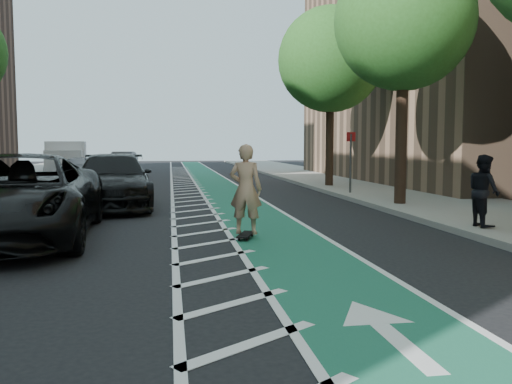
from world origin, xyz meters
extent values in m
plane|color=black|center=(0.00, 0.00, 0.00)|extent=(120.00, 120.00, 0.00)
cube|color=#195941|center=(3.00, 10.00, 0.01)|extent=(2.00, 90.00, 0.01)
cube|color=silver|center=(1.50, 10.00, 0.01)|extent=(1.40, 90.00, 0.01)
cube|color=gray|center=(9.50, 10.00, 0.07)|extent=(5.00, 90.00, 0.15)
cube|color=gray|center=(7.05, 10.00, 0.08)|extent=(0.12, 90.00, 0.16)
cube|color=#84664C|center=(17.50, 20.00, 9.50)|extent=(14.00, 22.00, 19.00)
cylinder|color=#382619|center=(7.90, 8.00, 2.20)|extent=(0.36, 0.36, 4.40)
sphere|color=#25541C|center=(7.90, 8.00, 5.80)|extent=(4.20, 4.20, 4.20)
cylinder|color=#382619|center=(7.90, 16.00, 2.20)|extent=(0.36, 0.36, 4.40)
sphere|color=#25541C|center=(7.90, 16.00, 5.80)|extent=(4.20, 4.20, 4.20)
cylinder|color=#4C4C4C|center=(7.60, 12.00, 1.20)|extent=(0.08, 0.08, 2.40)
cube|color=red|center=(7.60, 12.00, 2.30)|extent=(0.35, 0.02, 0.35)
cube|color=black|center=(2.30, 3.24, 0.10)|extent=(0.51, 0.88, 0.03)
cylinder|color=black|center=(2.31, 3.53, 0.03)|extent=(0.05, 0.07, 0.07)
cylinder|color=black|center=(2.48, 3.48, 0.03)|extent=(0.05, 0.07, 0.07)
cylinder|color=black|center=(2.12, 3.00, 0.03)|extent=(0.05, 0.07, 0.07)
cylinder|color=black|center=(2.29, 2.94, 0.03)|extent=(0.05, 0.07, 0.07)
imported|color=tan|center=(2.30, 3.24, 1.06)|extent=(0.80, 0.66, 1.90)
imported|color=black|center=(-2.40, 3.78, 0.91)|extent=(3.30, 6.65, 1.81)
imported|color=black|center=(-1.07, 9.60, 0.85)|extent=(2.83, 6.03, 1.70)
imported|color=#96969B|center=(-4.58, 24.71, 0.68)|extent=(2.08, 4.14, 1.35)
imported|color=slate|center=(-2.80, 33.77, 0.74)|extent=(2.10, 4.64, 1.48)
imported|color=black|center=(7.70, 3.17, 0.97)|extent=(0.64, 0.81, 1.63)
cube|color=silver|center=(-6.16, 30.14, 1.11)|extent=(2.82, 3.79, 2.21)
cube|color=silver|center=(-5.86, 27.50, 0.83)|extent=(2.40, 2.01, 1.66)
cylinder|color=black|center=(-6.80, 26.95, 0.39)|extent=(0.36, 0.80, 0.77)
cylinder|color=black|center=(-4.82, 27.17, 0.39)|extent=(0.36, 0.80, 0.77)
cylinder|color=black|center=(-7.25, 30.91, 0.39)|extent=(0.36, 0.80, 0.77)
cylinder|color=black|center=(-5.27, 31.13, 0.39)|extent=(0.36, 0.80, 0.77)
cylinder|color=#FF5C0D|center=(-3.60, 12.58, 0.49)|extent=(0.57, 0.57, 0.99)
cylinder|color=silver|center=(-3.60, 12.58, 0.33)|extent=(0.58, 0.58, 0.13)
cylinder|color=silver|center=(-3.60, 12.58, 0.64)|extent=(0.58, 0.58, 0.13)
cylinder|color=black|center=(-3.60, 12.58, 0.02)|extent=(0.73, 0.73, 0.04)
cylinder|color=#FF600D|center=(-2.40, 14.50, 0.46)|extent=(0.53, 0.53, 0.93)
cylinder|color=silver|center=(-2.40, 14.50, 0.31)|extent=(0.55, 0.55, 0.12)
cylinder|color=silver|center=(-2.40, 14.50, 0.60)|extent=(0.55, 0.55, 0.12)
cylinder|color=black|center=(-2.40, 14.50, 0.02)|extent=(0.68, 0.68, 0.04)
camera|label=1|loc=(0.73, -8.00, 1.99)|focal=38.00mm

